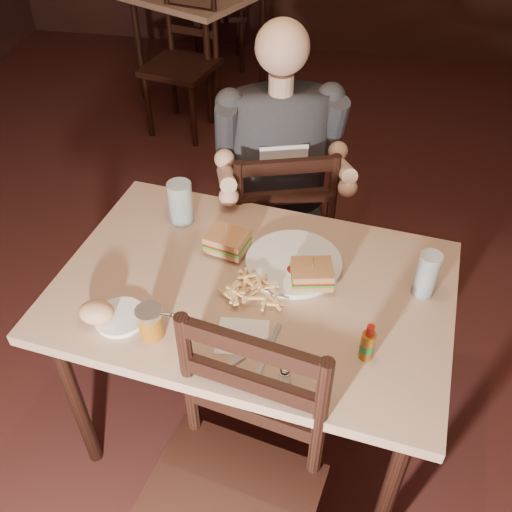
% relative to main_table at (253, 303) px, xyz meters
% --- Properties ---
extents(room_shell, '(7.00, 7.00, 7.00)m').
position_rel_main_table_xyz_m(room_shell, '(0.20, 0.26, 0.71)').
color(room_shell, black).
rests_on(room_shell, ground).
extents(main_table, '(1.31, 0.96, 0.77)m').
position_rel_main_table_xyz_m(main_table, '(0.00, 0.00, 0.00)').
color(main_table, tan).
rests_on(main_table, ground).
extents(bg_table, '(1.06, 1.06, 0.77)m').
position_rel_main_table_xyz_m(bg_table, '(-0.90, 2.76, -0.01)').
color(bg_table, tan).
rests_on(bg_table, ground).
extents(chair_far, '(0.56, 0.58, 0.94)m').
position_rel_main_table_xyz_m(chair_far, '(-0.02, 0.66, -0.22)').
color(chair_far, black).
rests_on(chair_far, ground).
extents(bg_chair_far, '(0.53, 0.55, 0.88)m').
position_rel_main_table_xyz_m(bg_chair_far, '(-0.90, 3.31, -0.25)').
color(bg_chair_far, black).
rests_on(bg_chair_far, ground).
extents(bg_chair_near, '(0.52, 0.55, 0.91)m').
position_rel_main_table_xyz_m(bg_chair_near, '(-0.90, 2.21, -0.23)').
color(bg_chair_near, black).
rests_on(bg_chair_near, ground).
extents(diner, '(0.60, 0.53, 0.87)m').
position_rel_main_table_xyz_m(diner, '(-0.01, 0.62, 0.23)').
color(diner, '#2E2F33').
rests_on(diner, chair_far).
extents(dinner_plate, '(0.34, 0.34, 0.02)m').
position_rel_main_table_xyz_m(dinner_plate, '(0.11, 0.11, 0.09)').
color(dinner_plate, white).
rests_on(dinner_plate, main_table).
extents(sandwich_left, '(0.15, 0.13, 0.11)m').
position_rel_main_table_xyz_m(sandwich_left, '(-0.11, 0.14, 0.15)').
color(sandwich_left, '#BB7F4C').
rests_on(sandwich_left, dinner_plate).
extents(sandwich_right, '(0.14, 0.13, 0.10)m').
position_rel_main_table_xyz_m(sandwich_right, '(0.18, 0.04, 0.15)').
color(sandwich_right, '#BB7F4C').
rests_on(sandwich_right, dinner_plate).
extents(fries_pile, '(0.26, 0.19, 0.04)m').
position_rel_main_table_xyz_m(fries_pile, '(0.01, -0.04, 0.12)').
color(fries_pile, '#F3C175').
rests_on(fries_pile, dinner_plate).
extents(ketchup_dollop, '(0.05, 0.05, 0.01)m').
position_rel_main_table_xyz_m(ketchup_dollop, '(0.12, 0.07, 0.10)').
color(ketchup_dollop, maroon).
rests_on(ketchup_dollop, dinner_plate).
extents(glass_left, '(0.09, 0.09, 0.16)m').
position_rel_main_table_xyz_m(glass_left, '(-0.31, 0.28, 0.16)').
color(glass_left, silver).
rests_on(glass_left, main_table).
extents(glass_right, '(0.08, 0.08, 0.15)m').
position_rel_main_table_xyz_m(glass_right, '(0.52, 0.06, 0.16)').
color(glass_right, silver).
rests_on(glass_right, main_table).
extents(hot_sauce, '(0.04, 0.04, 0.13)m').
position_rel_main_table_xyz_m(hot_sauce, '(0.35, -0.22, 0.14)').
color(hot_sauce, '#864A0F').
rests_on(hot_sauce, main_table).
extents(salt_shaker, '(0.04, 0.04, 0.06)m').
position_rel_main_table_xyz_m(salt_shaker, '(0.15, -0.34, 0.11)').
color(salt_shaker, white).
rests_on(salt_shaker, main_table).
extents(syrup_dispenser, '(0.09, 0.09, 0.10)m').
position_rel_main_table_xyz_m(syrup_dispenser, '(-0.25, -0.24, 0.13)').
color(syrup_dispenser, '#864A0F').
rests_on(syrup_dispenser, main_table).
extents(napkin, '(0.16, 0.15, 0.00)m').
position_rel_main_table_xyz_m(napkin, '(0.01, -0.21, 0.08)').
color(napkin, white).
rests_on(napkin, main_table).
extents(knife, '(0.05, 0.20, 0.00)m').
position_rel_main_table_xyz_m(knife, '(0.09, -0.25, 0.09)').
color(knife, silver).
rests_on(knife, napkin).
extents(fork, '(0.12, 0.14, 0.01)m').
position_rel_main_table_xyz_m(fork, '(0.04, -0.27, 0.09)').
color(fork, silver).
rests_on(fork, napkin).
extents(side_plate, '(0.17, 0.17, 0.01)m').
position_rel_main_table_xyz_m(side_plate, '(-0.36, -0.21, 0.09)').
color(side_plate, white).
rests_on(side_plate, main_table).
extents(bread_roll, '(0.11, 0.10, 0.06)m').
position_rel_main_table_xyz_m(bread_roll, '(-0.42, -0.23, 0.12)').
color(bread_roll, tan).
rests_on(bread_roll, side_plate).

